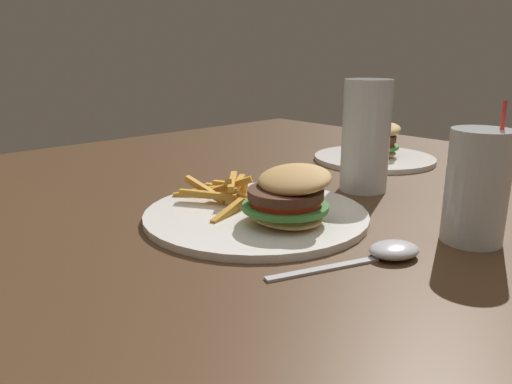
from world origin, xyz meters
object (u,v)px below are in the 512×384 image
(spoon, at_px, (389,251))
(meal_plate_far, at_px, (375,151))
(meal_plate_near, at_px, (267,207))
(juice_glass, at_px, (477,190))
(beer_glass, at_px, (366,139))

(spoon, relative_size, meal_plate_far, 0.75)
(meal_plate_near, distance_m, meal_plate_far, 0.46)
(meal_plate_far, bearing_deg, meal_plate_near, -74.29)
(meal_plate_near, height_order, meal_plate_far, meal_plate_near)
(juice_glass, relative_size, spoon, 0.91)
(juice_glass, height_order, meal_plate_far, juice_glass)
(meal_plate_near, xyz_separation_m, beer_glass, (-0.01, 0.23, 0.06))
(beer_glass, xyz_separation_m, spoon, (0.19, -0.22, -0.08))
(meal_plate_near, distance_m, spoon, 0.19)
(meal_plate_near, bearing_deg, meal_plate_far, 105.71)
(meal_plate_near, xyz_separation_m, meal_plate_far, (-0.12, 0.44, 0.00))
(juice_glass, relative_size, meal_plate_far, 0.68)
(juice_glass, bearing_deg, spoon, -108.68)
(spoon, bearing_deg, beer_glass, 61.04)
(meal_plate_near, bearing_deg, beer_glass, 91.38)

